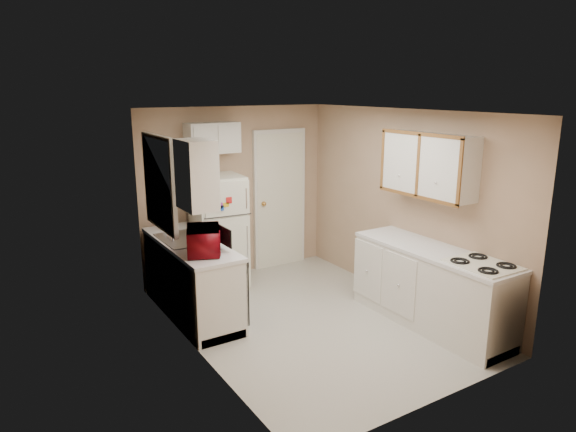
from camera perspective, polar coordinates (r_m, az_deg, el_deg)
floor at (r=6.14m, az=2.51°, el=-11.45°), size 3.80×3.80×0.00m
ceiling at (r=5.54m, az=2.78°, el=11.53°), size 3.80×3.80×0.00m
wall_left at (r=5.09m, az=-10.48°, el=-2.65°), size 3.80×3.80×0.00m
wall_right at (r=6.60m, az=12.72°, el=1.09°), size 3.80×3.80×0.00m
wall_back at (r=7.33m, az=-5.79°, el=2.65°), size 2.80×2.80×0.00m
wall_front at (r=4.37m, az=16.95°, el=-5.90°), size 2.80×2.80×0.00m
left_counter at (r=6.23m, az=-10.67°, el=-6.80°), size 0.60×1.80×0.90m
dishwasher at (r=5.81m, az=-5.81°, el=-7.78°), size 0.03×0.58×0.72m
sink at (r=6.23m, az=-11.34°, el=-2.84°), size 0.54×0.74×0.16m
microwave at (r=5.62m, az=-9.35°, el=-2.61°), size 0.58×0.45×0.34m
soap_bottle at (r=6.63m, az=-13.33°, el=-0.66°), size 0.10×0.10×0.19m
window_blinds at (r=5.98m, az=-14.02°, el=3.60°), size 0.10×0.98×1.08m
upper_cabinet_left at (r=5.21m, az=-10.13°, el=4.53°), size 0.30×0.45×0.70m
refrigerator at (r=6.91m, az=-7.72°, el=-1.81°), size 0.68×0.67×1.53m
cabinet_over_fridge at (r=6.91m, az=-8.41°, el=8.59°), size 0.70×0.30×0.40m
interior_door at (r=7.66m, az=-0.92°, el=1.84°), size 0.86×0.06×2.08m
right_counter at (r=6.08m, az=15.59°, el=-7.62°), size 0.60×2.00×0.90m
stove at (r=5.75m, az=20.37°, el=-9.89°), size 0.54×0.66×0.79m
upper_cabinet_right at (r=6.04m, az=15.32°, el=5.55°), size 0.30×1.20×0.70m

